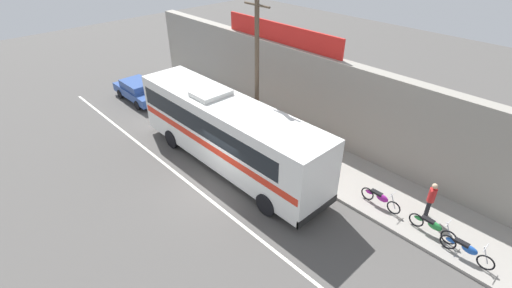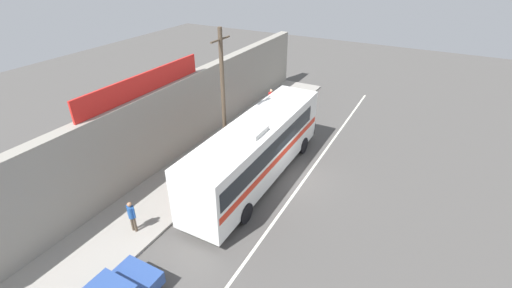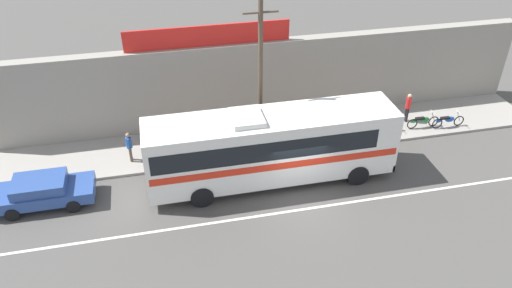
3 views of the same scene
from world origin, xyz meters
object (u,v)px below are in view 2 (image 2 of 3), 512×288
Objects in this scene: utility_pole at (223,102)px; pedestrian_by_curb at (271,98)px; motorcycle_green at (284,104)px; motorcycle_red at (293,99)px; motorcycle_purple at (271,115)px; pedestrian_far_left at (132,215)px; intercity_bus at (257,148)px.

utility_pole reaches higher than pedestrian_by_curb.
motorcycle_green is 0.99× the size of motorcycle_red.
motorcycle_purple is (7.17, 0.60, -3.76)m from utility_pole.
motorcycle_green is 1.18× the size of pedestrian_far_left.
motorcycle_green is (9.47, 0.60, -3.76)m from utility_pole.
intercity_bus is 5.97× the size of motorcycle_red.
pedestrian_by_curb reaches higher than pedestrian_far_left.
pedestrian_far_left is at bearing 155.73° from intercity_bus.
pedestrian_by_curb reaches higher than motorcycle_purple.
intercity_bus is 9.95m from motorcycle_green.
pedestrian_far_left is at bearing 178.89° from motorcycle_purple.
utility_pole is 4.66× the size of pedestrian_by_curb.
intercity_bus reaches higher than motorcycle_purple.
pedestrian_by_curb is at bearing 150.56° from motorcycle_red.
utility_pole is 7.31m from pedestrian_far_left.
motorcycle_purple is 1.16× the size of pedestrian_far_left.
intercity_bus is at bearing -90.11° from utility_pole.
utility_pole reaches higher than motorcycle_green.
intercity_bus is 6.05× the size of motorcycle_green.
pedestrian_by_curb is at bearing 21.47° from intercity_bus.
pedestrian_far_left reaches higher than motorcycle_purple.
intercity_bus is 1.44× the size of utility_pole.
utility_pole is 4.28× the size of motorcycle_purple.
pedestrian_far_left is (-15.96, 0.27, 0.52)m from motorcycle_green.
motorcycle_purple is (-2.30, 0.01, 0.00)m from motorcycle_green.
pedestrian_by_curb is (1.73, 0.84, 0.59)m from motorcycle_purple.
utility_pole is 10.20m from motorcycle_green.
utility_pole is at bearing -175.20° from motorcycle_purple.
motorcycle_green is 1.18m from pedestrian_by_curb.
pedestrian_by_curb is (-1.97, 1.11, 0.59)m from motorcycle_red.
intercity_bus is at bearing -159.66° from motorcycle_purple.
intercity_bus reaches higher than pedestrian_far_left.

